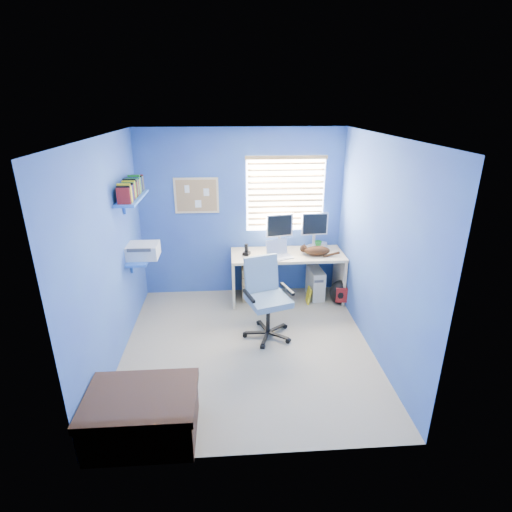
{
  "coord_description": "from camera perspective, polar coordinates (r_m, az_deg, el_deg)",
  "views": [
    {
      "loc": [
        -0.19,
        -4.16,
        2.84
      ],
      "look_at": [
        0.15,
        0.65,
        0.95
      ],
      "focal_mm": 28.0,
      "sensor_mm": 36.0,
      "label": 1
    }
  ],
  "objects": [
    {
      "name": "wall_back",
      "position": [
        5.98,
        -2.08,
        5.95
      ],
      "size": [
        3.0,
        0.01,
        2.5
      ],
      "primitive_type": "cube",
      "color": "#364EB2",
      "rests_on": "ground"
    },
    {
      "name": "wall_left",
      "position": [
        4.65,
        -20.15,
        0.02
      ],
      "size": [
        0.01,
        3.2,
        2.5
      ],
      "primitive_type": "cube",
      "color": "#364EB2",
      "rests_on": "ground"
    },
    {
      "name": "bed_corner",
      "position": [
        3.95,
        -15.89,
        -21.06
      ],
      "size": [
        0.93,
        0.66,
        0.45
      ],
      "primitive_type": "cube",
      "color": "#4A2E21",
      "rests_on": "floor"
    },
    {
      "name": "wall_right",
      "position": [
        4.77,
        16.99,
        0.94
      ],
      "size": [
        0.01,
        3.2,
        2.5
      ],
      "primitive_type": "cube",
      "color": "#364EB2",
      "rests_on": "ground"
    },
    {
      "name": "monitor_left",
      "position": [
        5.97,
        3.35,
        3.51
      ],
      "size": [
        0.41,
        0.19,
        0.54
      ],
      "primitive_type": "cube",
      "rotation": [
        0.0,
        0.0,
        0.17
      ],
      "color": "silver",
      "rests_on": "desk"
    },
    {
      "name": "corkboard",
      "position": [
        5.91,
        -8.5,
        8.53
      ],
      "size": [
        0.64,
        0.02,
        0.52
      ],
      "color": "#E0C285",
      "rests_on": "ground"
    },
    {
      "name": "office_chair",
      "position": [
        5.1,
        1.51,
        -7.43
      ],
      "size": [
        0.75,
        0.75,
        1.02
      ],
      "color": "black",
      "rests_on": "floor"
    },
    {
      "name": "tower_pc",
      "position": [
        6.19,
        8.47,
        -3.84
      ],
      "size": [
        0.22,
        0.45,
        0.45
      ],
      "primitive_type": "cube",
      "rotation": [
        0.0,
        0.0,
        0.08
      ],
      "color": "beige",
      "rests_on": "floor"
    },
    {
      "name": "wall_shelves",
      "position": [
        5.24,
        -16.76,
        4.91
      ],
      "size": [
        0.42,
        0.9,
        1.05
      ],
      "color": "blue",
      "rests_on": "ground"
    },
    {
      "name": "laptop",
      "position": [
        5.68,
        3.49,
        0.83
      ],
      "size": [
        0.4,
        0.35,
        0.22
      ],
      "primitive_type": "cube",
      "rotation": [
        0.0,
        0.0,
        0.34
      ],
      "color": "silver",
      "rests_on": "desk"
    },
    {
      "name": "floor",
      "position": [
        5.04,
        -1.21,
        -12.89
      ],
      "size": [
        3.0,
        3.2,
        0.0
      ],
      "primitive_type": "cube",
      "color": "tan",
      "rests_on": "ground"
    },
    {
      "name": "monitor_right",
      "position": [
        6.1,
        8.32,
        3.7
      ],
      "size": [
        0.41,
        0.15,
        0.54
      ],
      "primitive_type": "cube",
      "rotation": [
        0.0,
        0.0,
        0.07
      ],
      "color": "silver",
      "rests_on": "desk"
    },
    {
      "name": "window_blinds",
      "position": [
        5.94,
        4.25,
        8.77
      ],
      "size": [
        1.15,
        0.05,
        1.1
      ],
      "color": "white",
      "rests_on": "ground"
    },
    {
      "name": "ceiling",
      "position": [
        4.18,
        -1.49,
        16.73
      ],
      "size": [
        3.0,
        3.2,
        0.0
      ],
      "primitive_type": "cube",
      "color": "white",
      "rests_on": "wall_back"
    },
    {
      "name": "wall_front",
      "position": [
        3.02,
        0.16,
        -10.32
      ],
      "size": [
        3.0,
        0.01,
        2.5
      ],
      "primitive_type": "cube",
      "color": "#364EB2",
      "rests_on": "ground"
    },
    {
      "name": "yellow_book",
      "position": [
        6.04,
        7.51,
        -5.6
      ],
      "size": [
        0.03,
        0.17,
        0.24
      ],
      "primitive_type": "cube",
      "color": "yellow",
      "rests_on": "floor"
    },
    {
      "name": "drawer_boxes",
      "position": [
        6.03,
        -0.36,
        -3.83
      ],
      "size": [
        0.35,
        0.28,
        0.54
      ],
      "primitive_type": "cube",
      "color": "tan",
      "rests_on": "floor"
    },
    {
      "name": "backpack",
      "position": [
        6.06,
        11.95,
        -5.08
      ],
      "size": [
        0.35,
        0.28,
        0.38
      ],
      "primitive_type": "ellipsoid",
      "rotation": [
        0.0,
        0.0,
        -0.13
      ],
      "color": "black",
      "rests_on": "floor"
    },
    {
      "name": "phone",
      "position": [
        5.78,
        -1.37,
        0.98
      ],
      "size": [
        0.13,
        0.14,
        0.17
      ],
      "primitive_type": "cube",
      "rotation": [
        0.0,
        0.0,
        -0.42
      ],
      "color": "black",
      "rests_on": "desk"
    },
    {
      "name": "cd_spindle",
      "position": [
        6.2,
        9.5,
        1.63
      ],
      "size": [
        0.13,
        0.13,
        0.07
      ],
      "primitive_type": "cylinder",
      "color": "silver",
      "rests_on": "desk"
    },
    {
      "name": "cat",
      "position": [
        5.84,
        8.72,
        0.74
      ],
      "size": [
        0.42,
        0.33,
        0.13
      ],
      "primitive_type": "ellipsoid",
      "rotation": [
        0.0,
        0.0,
        -0.38
      ],
      "color": "black",
      "rests_on": "desk"
    },
    {
      "name": "desk",
      "position": [
        6.01,
        4.42,
        -2.93
      ],
      "size": [
        1.65,
        0.65,
        0.74
      ],
      "primitive_type": "cube",
      "color": "#E0C285",
      "rests_on": "floor"
    },
    {
      "name": "mug",
      "position": [
        6.16,
        8.88,
        1.68
      ],
      "size": [
        0.1,
        0.09,
        0.1
      ],
      "primitive_type": "imported",
      "color": "#1A7C26",
      "rests_on": "desk"
    }
  ]
}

